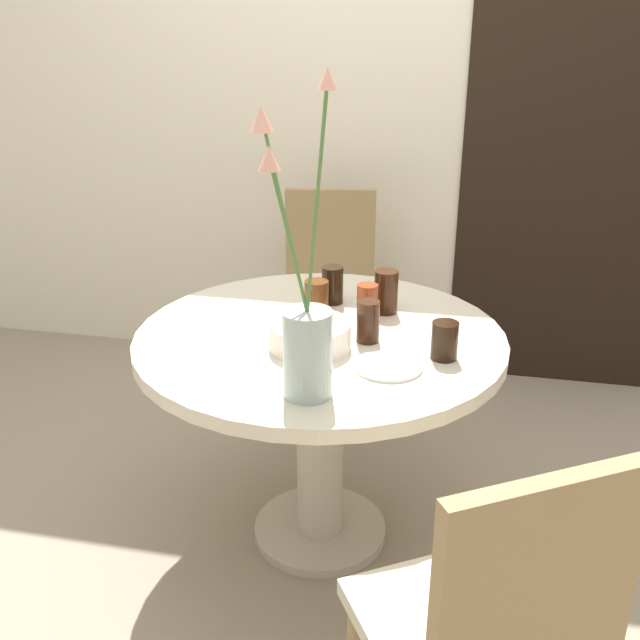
{
  "coord_description": "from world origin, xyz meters",
  "views": [
    {
      "loc": [
        0.39,
        -1.85,
        1.54
      ],
      "look_at": [
        0.0,
        0.0,
        0.75
      ],
      "focal_mm": 40.0,
      "sensor_mm": 36.0,
      "label": 1
    }
  ],
  "objects_px": {
    "flower_vase": "(304,328)",
    "drink_glass_3": "(445,341)",
    "drink_glass_0": "(367,303)",
    "drink_glass_1": "(317,297)",
    "chair_left_flank": "(493,629)",
    "drink_glass_2": "(332,285)",
    "drink_glass_4": "(368,321)",
    "birthday_cake": "(310,335)",
    "side_plate": "(388,366)",
    "drink_glass_5": "(386,292)",
    "chair_far_back": "(329,287)"
  },
  "relations": [
    {
      "from": "flower_vase",
      "to": "drink_glass_3",
      "type": "distance_m",
      "value": 0.43
    },
    {
      "from": "drink_glass_0",
      "to": "drink_glass_1",
      "type": "relative_size",
      "value": 1.13
    },
    {
      "from": "chair_left_flank",
      "to": "drink_glass_2",
      "type": "relative_size",
      "value": 7.59
    },
    {
      "from": "chair_left_flank",
      "to": "drink_glass_4",
      "type": "height_order",
      "value": "chair_left_flank"
    },
    {
      "from": "birthday_cake",
      "to": "drink_glass_4",
      "type": "height_order",
      "value": "drink_glass_4"
    },
    {
      "from": "birthday_cake",
      "to": "drink_glass_1",
      "type": "distance_m",
      "value": 0.26
    },
    {
      "from": "side_plate",
      "to": "drink_glass_5",
      "type": "xyz_separation_m",
      "value": [
        -0.06,
        0.39,
        0.06
      ]
    },
    {
      "from": "drink_glass_0",
      "to": "drink_glass_1",
      "type": "bearing_deg",
      "value": 166.83
    },
    {
      "from": "drink_glass_0",
      "to": "drink_glass_5",
      "type": "xyz_separation_m",
      "value": [
        0.05,
        0.08,
        0.01
      ]
    },
    {
      "from": "side_plate",
      "to": "drink_glass_4",
      "type": "relative_size",
      "value": 1.49
    },
    {
      "from": "chair_far_back",
      "to": "chair_left_flank",
      "type": "xyz_separation_m",
      "value": [
        0.65,
        -1.75,
        0.0
      ]
    },
    {
      "from": "drink_glass_0",
      "to": "drink_glass_5",
      "type": "relative_size",
      "value": 0.86
    },
    {
      "from": "birthday_cake",
      "to": "flower_vase",
      "type": "distance_m",
      "value": 0.3
    },
    {
      "from": "flower_vase",
      "to": "drink_glass_2",
      "type": "xyz_separation_m",
      "value": [
        -0.05,
        0.61,
        -0.11
      ]
    },
    {
      "from": "flower_vase",
      "to": "side_plate",
      "type": "distance_m",
      "value": 0.3
    },
    {
      "from": "flower_vase",
      "to": "side_plate",
      "type": "bearing_deg",
      "value": 44.81
    },
    {
      "from": "drink_glass_0",
      "to": "side_plate",
      "type": "bearing_deg",
      "value": -71.48
    },
    {
      "from": "drink_glass_5",
      "to": "drink_glass_0",
      "type": "bearing_deg",
      "value": -118.11
    },
    {
      "from": "birthday_cake",
      "to": "drink_glass_3",
      "type": "distance_m",
      "value": 0.36
    },
    {
      "from": "drink_glass_3",
      "to": "drink_glass_4",
      "type": "distance_m",
      "value": 0.23
    },
    {
      "from": "chair_far_back",
      "to": "drink_glass_3",
      "type": "xyz_separation_m",
      "value": [
        0.52,
        -1.03,
        0.26
      ]
    },
    {
      "from": "drink_glass_3",
      "to": "drink_glass_2",
      "type": "bearing_deg",
      "value": 137.09
    },
    {
      "from": "birthday_cake",
      "to": "drink_glass_0",
      "type": "xyz_separation_m",
      "value": [
        0.13,
        0.22,
        0.02
      ]
    },
    {
      "from": "chair_far_back",
      "to": "drink_glass_1",
      "type": "xyz_separation_m",
      "value": [
        0.11,
        -0.78,
        0.26
      ]
    },
    {
      "from": "birthday_cake",
      "to": "drink_glass_0",
      "type": "relative_size",
      "value": 1.93
    },
    {
      "from": "drink_glass_3",
      "to": "drink_glass_4",
      "type": "relative_size",
      "value": 0.86
    },
    {
      "from": "flower_vase",
      "to": "drink_glass_5",
      "type": "relative_size",
      "value": 5.57
    },
    {
      "from": "flower_vase",
      "to": "drink_glass_4",
      "type": "xyz_separation_m",
      "value": [
        0.1,
        0.34,
        -0.11
      ]
    },
    {
      "from": "birthday_cake",
      "to": "flower_vase",
      "type": "relative_size",
      "value": 0.3
    },
    {
      "from": "side_plate",
      "to": "chair_left_flank",
      "type": "bearing_deg",
      "value": -66.1
    },
    {
      "from": "chair_left_flank",
      "to": "drink_glass_0",
      "type": "relative_size",
      "value": 7.79
    },
    {
      "from": "birthday_cake",
      "to": "side_plate",
      "type": "xyz_separation_m",
      "value": [
        0.23,
        -0.08,
        -0.03
      ]
    },
    {
      "from": "side_plate",
      "to": "birthday_cake",
      "type": "bearing_deg",
      "value": 160.26
    },
    {
      "from": "chair_far_back",
      "to": "birthday_cake",
      "type": "xyz_separation_m",
      "value": [
        0.15,
        -1.04,
        0.24
      ]
    },
    {
      "from": "drink_glass_0",
      "to": "chair_far_back",
      "type": "bearing_deg",
      "value": 108.63
    },
    {
      "from": "chair_far_back",
      "to": "drink_glass_1",
      "type": "bearing_deg",
      "value": -91.25
    },
    {
      "from": "chair_far_back",
      "to": "drink_glass_3",
      "type": "bearing_deg",
      "value": -73.05
    },
    {
      "from": "flower_vase",
      "to": "chair_left_flank",
      "type": "bearing_deg",
      "value": -44.19
    },
    {
      "from": "birthday_cake",
      "to": "flower_vase",
      "type": "height_order",
      "value": "flower_vase"
    },
    {
      "from": "side_plate",
      "to": "drink_glass_5",
      "type": "height_order",
      "value": "drink_glass_5"
    },
    {
      "from": "flower_vase",
      "to": "drink_glass_2",
      "type": "height_order",
      "value": "flower_vase"
    },
    {
      "from": "birthday_cake",
      "to": "drink_glass_5",
      "type": "xyz_separation_m",
      "value": [
        0.17,
        0.3,
        0.03
      ]
    },
    {
      "from": "flower_vase",
      "to": "drink_glass_2",
      "type": "relative_size",
      "value": 6.28
    },
    {
      "from": "flower_vase",
      "to": "drink_glass_3",
      "type": "bearing_deg",
      "value": 40.18
    },
    {
      "from": "chair_far_back",
      "to": "chair_left_flank",
      "type": "relative_size",
      "value": 1.0
    },
    {
      "from": "birthday_cake",
      "to": "side_plate",
      "type": "relative_size",
      "value": 1.26
    },
    {
      "from": "drink_glass_2",
      "to": "drink_glass_4",
      "type": "height_order",
      "value": "same"
    },
    {
      "from": "flower_vase",
      "to": "drink_glass_2",
      "type": "distance_m",
      "value": 0.62
    },
    {
      "from": "drink_glass_1",
      "to": "drink_glass_5",
      "type": "bearing_deg",
      "value": 12.54
    },
    {
      "from": "chair_left_flank",
      "to": "flower_vase",
      "type": "xyz_separation_m",
      "value": [
        -0.46,
        0.44,
        0.38
      ]
    }
  ]
}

